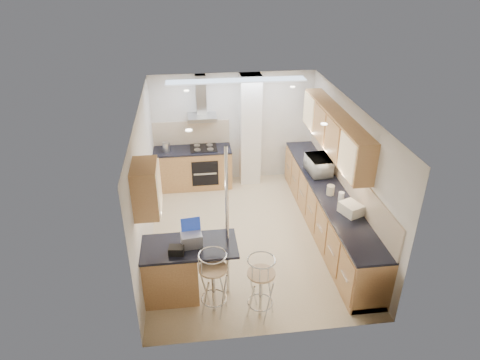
{
  "coord_description": "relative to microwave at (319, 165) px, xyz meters",
  "views": [
    {
      "loc": [
        -1.0,
        -6.58,
        4.74
      ],
      "look_at": [
        -0.13,
        0.2,
        1.09
      ],
      "focal_mm": 32.0,
      "sensor_mm": 36.0,
      "label": 1
    }
  ],
  "objects": [
    {
      "name": "jar_b",
      "position": [
        -0.04,
        0.26,
        -0.1
      ],
      "size": [
        0.14,
        0.14,
        0.14
      ],
      "primitive_type": "cylinder",
      "rotation": [
        0.0,
        0.0,
        0.29
      ],
      "color": "white",
      "rests_on": "right_counter"
    },
    {
      "name": "peninsula",
      "position": [
        -2.6,
        -2.07,
        -0.61
      ],
      "size": [
        1.47,
        0.72,
        0.94
      ],
      "color": "#A36E41",
      "rests_on": "ground"
    },
    {
      "name": "bread_bin",
      "position": [
        0.1,
        -1.51,
        -0.07
      ],
      "size": [
        0.39,
        0.43,
        0.19
      ],
      "primitive_type": "cube",
      "rotation": [
        0.0,
        0.0,
        0.39
      ],
      "color": "white",
      "rests_on": "right_counter"
    },
    {
      "name": "bag",
      "position": [
        -2.75,
        -2.24,
        -0.09
      ],
      "size": [
        0.23,
        0.18,
        0.12
      ],
      "primitive_type": "cube",
      "rotation": [
        0.0,
        0.0,
        -0.12
      ],
      "color": "black",
      "rests_on": "peninsula"
    },
    {
      "name": "kettle",
      "position": [
        -2.97,
        1.41,
        -0.06
      ],
      "size": [
        0.16,
        0.16,
        0.21
      ],
      "primitive_type": "cylinder",
      "color": "#ADB0B2",
      "rests_on": "back_counter"
    },
    {
      "name": "jar_c",
      "position": [
        -0.03,
        -0.85,
        -0.08
      ],
      "size": [
        0.17,
        0.17,
        0.18
      ],
      "primitive_type": "cylinder",
      "rotation": [
        0.0,
        0.0,
        -0.3
      ],
      "color": "beige",
      "rests_on": "right_counter"
    },
    {
      "name": "ground",
      "position": [
        -1.47,
        -0.62,
        -1.09
      ],
      "size": [
        4.8,
        4.8,
        0.0
      ],
      "primitive_type": "plane",
      "color": "#C6B384",
      "rests_on": "ground"
    },
    {
      "name": "bar_stool_near",
      "position": [
        -2.25,
        -2.46,
        -0.56
      ],
      "size": [
        0.44,
        0.44,
        1.06
      ],
      "primitive_type": null,
      "rotation": [
        0.0,
        0.0,
        -0.02
      ],
      "color": "tan",
      "rests_on": "ground"
    },
    {
      "name": "bar_stool_end",
      "position": [
        -1.58,
        -2.63,
        -0.57
      ],
      "size": [
        0.52,
        0.52,
        1.03
      ],
      "primitive_type": null,
      "rotation": [
        0.0,
        0.0,
        1.29
      ],
      "color": "tan",
      "rests_on": "ground"
    },
    {
      "name": "jar_d",
      "position": [
        0.09,
        -1.07,
        -0.09
      ],
      "size": [
        0.12,
        0.12,
        0.16
      ],
      "primitive_type": "cylinder",
      "rotation": [
        0.0,
        0.0,
        0.27
      ],
      "color": "white",
      "rests_on": "right_counter"
    },
    {
      "name": "jar_a",
      "position": [
        0.04,
        0.18,
        -0.08
      ],
      "size": [
        0.13,
        0.13,
        0.17
      ],
      "primitive_type": "cylinder",
      "rotation": [
        0.0,
        0.0,
        -0.13
      ],
      "color": "white",
      "rests_on": "right_counter"
    },
    {
      "name": "back_counter",
      "position": [
        -2.42,
        1.48,
        -0.63
      ],
      "size": [
        1.7,
        0.63,
        0.92
      ],
      "color": "#A36E41",
      "rests_on": "ground"
    },
    {
      "name": "right_counter",
      "position": [
        0.03,
        -0.62,
        -0.63
      ],
      "size": [
        0.63,
        4.4,
        0.92
      ],
      "color": "#A36E41",
      "rests_on": "ground"
    },
    {
      "name": "laptop",
      "position": [
        -2.52,
        -2.08,
        -0.04
      ],
      "size": [
        0.32,
        0.26,
        0.21
      ],
      "primitive_type": "cube",
      "rotation": [
        0.0,
        0.0,
        0.11
      ],
      "color": "gray",
      "rests_on": "peninsula"
    },
    {
      "name": "microwave",
      "position": [
        0.0,
        0.0,
        0.0
      ],
      "size": [
        0.45,
        0.63,
        0.33
      ],
      "primitive_type": "imported",
      "rotation": [
        0.0,
        0.0,
        1.65
      ],
      "color": "white",
      "rests_on": "right_counter"
    },
    {
      "name": "room_shell",
      "position": [
        -1.15,
        -0.25,
        0.45
      ],
      "size": [
        3.64,
        4.84,
        2.51
      ],
      "color": "white",
      "rests_on": "ground"
    }
  ]
}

